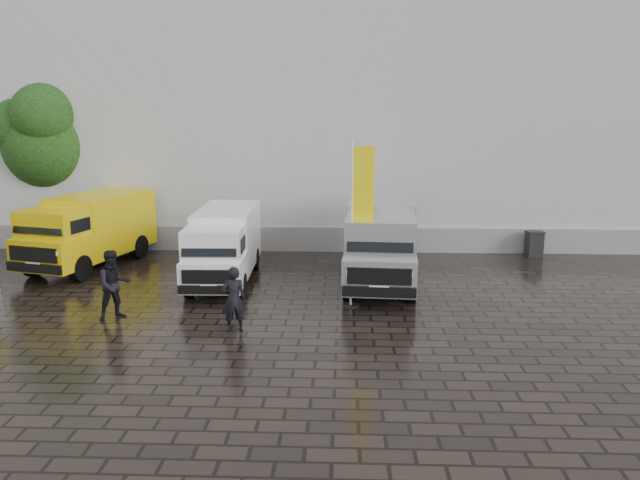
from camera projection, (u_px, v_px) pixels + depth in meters
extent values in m
plane|color=black|center=(304.00, 315.00, 17.67)|extent=(120.00, 120.00, 0.00)
cube|color=silver|center=(363.00, 102.00, 31.97)|extent=(44.00, 16.00, 12.00)
cube|color=gray|center=(366.00, 240.00, 25.26)|extent=(44.00, 0.15, 1.00)
cylinder|color=black|center=(351.00, 305.00, 18.46)|extent=(0.50, 0.50, 0.04)
cylinder|color=white|center=(352.00, 225.00, 17.96)|extent=(0.07, 0.07, 4.89)
cube|color=yellow|center=(364.00, 188.00, 17.72)|extent=(0.60, 0.03, 2.35)
cylinder|color=black|center=(56.00, 203.00, 26.52)|extent=(0.49, 0.49, 3.53)
sphere|color=#123711|center=(51.00, 144.00, 26.00)|extent=(3.88, 3.88, 3.88)
sphere|color=#123711|center=(43.00, 106.00, 26.57)|extent=(2.29, 2.29, 2.29)
cube|color=black|center=(534.00, 244.00, 24.45)|extent=(0.65, 0.65, 1.02)
imported|color=black|center=(234.00, 299.00, 16.21)|extent=(0.73, 0.59, 1.75)
imported|color=black|center=(114.00, 285.00, 17.21)|extent=(1.19, 1.15, 1.93)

